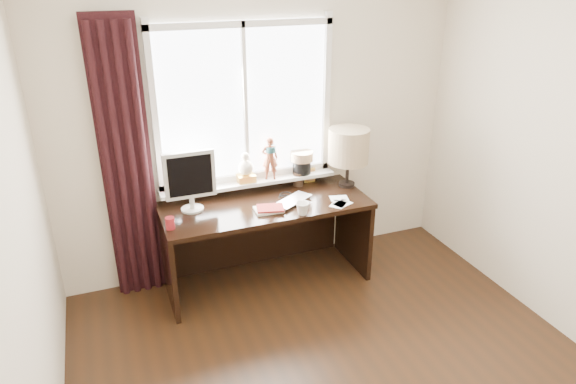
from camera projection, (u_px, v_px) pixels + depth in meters
name	position (u px, v px, depth m)	size (l,w,h in m)	color
wall_back	(262.00, 125.00, 4.33)	(3.50, 2.60, 0.00)	beige
wall_left	(3.00, 304.00, 2.05)	(4.00, 2.60, 0.00)	beige
laptop	(293.00, 201.00, 4.21)	(0.36, 0.23, 0.03)	silver
mug	(303.00, 208.00, 3.99)	(0.11, 0.10, 0.11)	white
red_cup	(170.00, 223.00, 3.78)	(0.07, 0.07, 0.09)	maroon
window	(249.00, 127.00, 4.24)	(1.52, 0.20, 1.40)	white
curtain	(127.00, 167.00, 3.95)	(0.38, 0.09, 2.25)	black
desk	(263.00, 224.00, 4.38)	(1.70, 0.70, 0.75)	black
monitor	(190.00, 178.00, 3.98)	(0.40, 0.18, 0.49)	beige
notebook_stack	(269.00, 209.00, 4.07)	(0.24, 0.19, 0.03)	beige
brush_holder	(298.00, 179.00, 4.52)	(0.09, 0.09, 0.25)	black
icon_frame	(310.00, 175.00, 4.59)	(0.10, 0.02, 0.13)	gold
table_lamp	(349.00, 147.00, 4.39)	(0.35, 0.35, 0.52)	black
loose_papers	(340.00, 202.00, 4.22)	(0.23, 0.27, 0.00)	white
desk_cables	(287.00, 199.00, 4.27)	(0.17, 0.31, 0.01)	black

